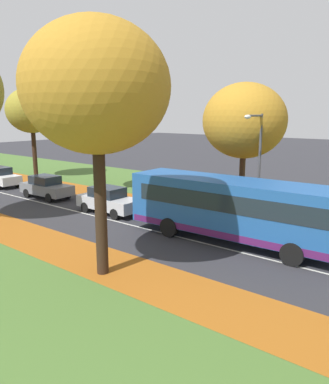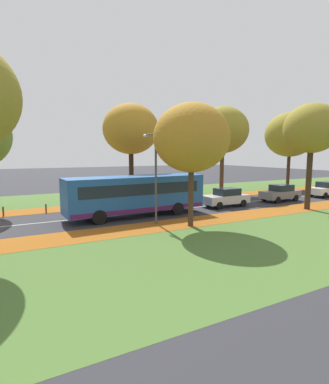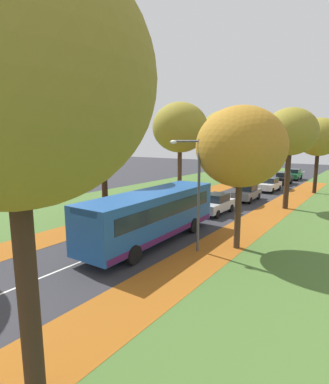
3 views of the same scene
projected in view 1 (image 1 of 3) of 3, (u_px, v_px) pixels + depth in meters
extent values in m
cube|color=#9E5619|center=(97.00, 261.00, 15.54)|extent=(2.80, 60.00, 0.00)
cube|color=#476B2D|center=(178.00, 190.00, 29.77)|extent=(12.00, 90.00, 0.01)
cube|color=#9E5619|center=(212.00, 215.00, 22.59)|extent=(2.80, 60.00, 0.00)
cube|color=silver|center=(88.00, 214.00, 22.72)|extent=(0.12, 80.00, 0.01)
cylinder|color=black|center=(101.00, 211.00, 13.86)|extent=(0.45, 0.45, 4.95)
ellipsoid|color=#AD7A23|center=(96.00, 87.00, 12.95)|extent=(5.20, 5.20, 4.68)
cylinder|color=#422D1E|center=(242.00, 184.00, 22.06)|extent=(0.34, 0.34, 3.81)
ellipsoid|color=#AD7A23|center=(244.00, 121.00, 21.30)|extent=(4.76, 4.76, 4.29)
cylinder|color=#382619|center=(101.00, 160.00, 28.88)|extent=(0.45, 0.45, 5.00)
ellipsoid|color=olive|center=(99.00, 105.00, 28.02)|extent=(4.44, 4.44, 3.99)
cylinder|color=black|center=(35.00, 154.00, 35.58)|extent=(0.41, 0.41, 4.56)
ellipsoid|color=olive|center=(32.00, 110.00, 34.76)|extent=(4.65, 4.65, 4.19)
cylinder|color=#47474C|center=(259.00, 172.00, 19.62)|extent=(0.14, 0.14, 6.00)
cylinder|color=#47474C|center=(255.00, 116.00, 18.42)|extent=(1.60, 0.10, 0.10)
ellipsoid|color=silver|center=(248.00, 117.00, 17.81)|extent=(0.44, 0.28, 0.20)
cube|color=#1E5199|center=(233.00, 206.00, 17.53)|extent=(2.83, 10.47, 2.50)
cube|color=#19232D|center=(234.00, 198.00, 17.45)|extent=(2.83, 9.23, 0.80)
cube|color=#4C1951|center=(233.00, 228.00, 17.75)|extent=(2.85, 10.27, 0.32)
cylinder|color=black|center=(309.00, 239.00, 16.84)|extent=(0.33, 0.97, 0.96)
cylinder|color=black|center=(292.00, 254.00, 14.97)|extent=(0.33, 0.97, 0.96)
cylinder|color=black|center=(195.00, 217.00, 20.39)|extent=(0.33, 0.97, 0.96)
cylinder|color=black|center=(169.00, 227.00, 18.52)|extent=(0.33, 0.97, 0.96)
cube|color=#B7BABF|center=(109.00, 203.00, 22.86)|extent=(1.72, 4.21, 0.70)
cube|color=#19232D|center=(107.00, 192.00, 22.82)|extent=(1.46, 2.02, 0.60)
cylinder|color=black|center=(133.00, 209.00, 22.73)|extent=(0.22, 0.64, 0.64)
cylinder|color=black|center=(115.00, 214.00, 21.54)|extent=(0.22, 0.64, 0.64)
cylinder|color=black|center=(104.00, 203.00, 24.33)|extent=(0.22, 0.64, 0.64)
cylinder|color=black|center=(85.00, 207.00, 23.13)|extent=(0.22, 0.64, 0.64)
cube|color=slate|center=(47.00, 189.00, 27.03)|extent=(1.84, 4.26, 0.70)
cube|color=#19232D|center=(45.00, 180.00, 26.98)|extent=(1.51, 2.06, 0.60)
cylinder|color=black|center=(67.00, 194.00, 26.96)|extent=(0.24, 0.65, 0.64)
cylinder|color=black|center=(49.00, 198.00, 25.72)|extent=(0.24, 0.65, 0.64)
cylinder|color=black|center=(45.00, 190.00, 28.47)|extent=(0.24, 0.65, 0.64)
cylinder|color=black|center=(27.00, 193.00, 27.24)|extent=(0.24, 0.65, 0.64)
cube|color=silver|center=(0.00, 178.00, 31.35)|extent=(1.78, 4.23, 0.70)
cylinder|color=black|center=(17.00, 183.00, 31.21)|extent=(0.23, 0.64, 0.64)
cylinder|color=black|center=(2.00, 180.00, 32.83)|extent=(0.23, 0.64, 0.64)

